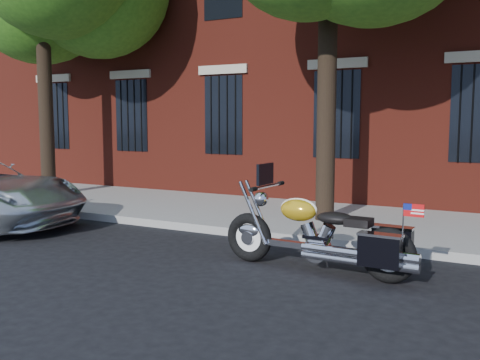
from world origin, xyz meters
The scene contains 4 objects.
ground centered at (0.00, 0.00, 0.00)m, with size 120.00×120.00×0.00m, color black.
curb centered at (0.00, 1.38, 0.07)m, with size 40.00×0.16×0.15m, color gray.
sidewalk centered at (0.00, 3.26, 0.07)m, with size 40.00×3.60×0.15m, color gray.
motorcycle centered at (1.55, -0.14, 0.49)m, with size 2.86×0.89×1.45m.
Camera 1 is at (3.88, -6.88, 2.06)m, focal length 40.00 mm.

